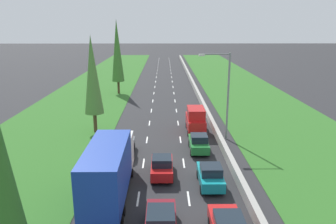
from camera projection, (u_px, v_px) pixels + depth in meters
name	position (u px, v px, depth m)	size (l,w,h in m)	color
ground_plane	(164.00, 90.00, 60.50)	(300.00, 300.00, 0.00)	#28282B
grass_verge_left	(95.00, 90.00, 60.36)	(14.00, 140.00, 0.04)	#2D6623
grass_verge_right	(242.00, 90.00, 60.65)	(14.00, 140.00, 0.04)	#2D6623
median_barrier	(195.00, 88.00, 60.45)	(0.44, 120.00, 0.85)	#9E9B93
lane_markings	(164.00, 90.00, 60.50)	(3.64, 116.00, 0.01)	white
teal_hatchback_right_lane	(210.00, 175.00, 24.44)	(1.74, 3.90, 1.72)	teal
blue_box_truck_left_lane	(109.00, 170.00, 22.17)	(2.46, 9.40, 4.18)	black
green_hatchback_right_lane	(199.00, 143.00, 31.13)	(1.74, 3.90, 1.72)	#237A33
maroon_sedan_centre_lane	(161.00, 223.00, 18.62)	(1.82, 4.50, 1.64)	maroon
red_hatchback_centre_lane	(162.00, 166.00, 26.02)	(1.74, 3.90, 1.72)	red
red_van_right_lane	(196.00, 120.00, 36.57)	(1.96, 4.90, 2.82)	red
grey_hatchback_left_lane	(124.00, 146.00, 30.34)	(1.74, 3.90, 1.72)	slate
poplar_tree_second	(92.00, 75.00, 35.28)	(2.07, 2.07, 10.68)	#4C3823
poplar_tree_third	(117.00, 51.00, 55.43)	(2.11, 2.11, 12.56)	#4C3823
street_light_mast	(225.00, 90.00, 33.36)	(3.20, 0.28, 9.00)	gray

